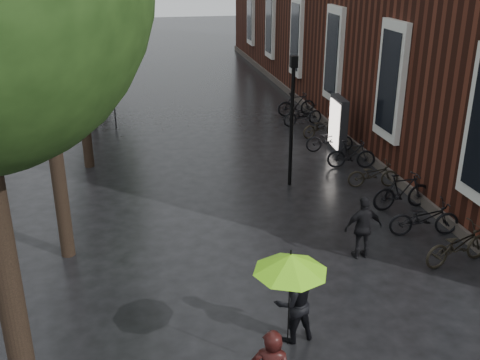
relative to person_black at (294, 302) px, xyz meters
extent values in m
cube|color=silver|center=(5.23, 7.52, 2.21)|extent=(0.25, 1.60, 3.60)
cube|color=black|center=(5.13, 7.52, 2.21)|extent=(0.10, 1.20, 3.00)
cube|color=silver|center=(5.23, 12.52, 2.21)|extent=(0.25, 1.60, 3.60)
cube|color=black|center=(5.13, 12.52, 2.21)|extent=(0.10, 1.20, 3.00)
cube|color=silver|center=(5.23, 17.52, 2.21)|extent=(0.25, 1.60, 3.60)
cube|color=black|center=(5.13, 17.52, 2.21)|extent=(0.10, 1.20, 3.00)
cube|color=silver|center=(5.23, 22.52, 2.21)|extent=(0.25, 1.60, 3.60)
cube|color=black|center=(5.13, 22.52, 2.21)|extent=(0.10, 1.20, 3.00)
cube|color=silver|center=(5.23, 27.52, 2.21)|extent=(0.25, 1.60, 3.60)
cube|color=black|center=(5.13, 27.52, 2.21)|extent=(0.10, 1.20, 3.00)
cube|color=#3F3833|center=(5.38, 16.52, -0.64)|extent=(0.40, 33.00, 0.30)
cylinder|color=black|center=(-4.22, -1.98, 1.55)|extent=(0.32, 0.32, 4.68)
cylinder|color=black|center=(-4.32, 4.02, 1.47)|extent=(0.32, 0.32, 4.51)
cylinder|color=black|center=(-4.12, 10.02, 1.69)|extent=(0.32, 0.32, 4.95)
cylinder|color=black|center=(-4.27, 16.02, 1.41)|extent=(0.32, 0.32, 4.40)
cylinder|color=black|center=(-4.17, 22.02, 1.60)|extent=(0.32, 0.32, 4.79)
cylinder|color=black|center=(-4.22, 28.02, 1.49)|extent=(0.32, 0.32, 4.57)
imported|color=black|center=(0.00, 0.00, 0.00)|extent=(0.87, 0.73, 1.58)
cylinder|color=black|center=(-0.36, -0.87, 0.58)|extent=(0.02, 0.02, 1.54)
cone|color=#83F019|center=(-0.36, -0.87, 1.35)|extent=(1.21, 1.21, 0.31)
cylinder|color=black|center=(-0.36, -0.87, 1.55)|extent=(0.02, 0.02, 0.08)
imported|color=black|center=(2.41, 2.57, -0.02)|extent=(0.90, 0.38, 1.53)
imported|color=black|center=(4.43, 1.88, -0.32)|extent=(1.88, 0.99, 0.94)
imported|color=black|center=(4.38, 3.32, -0.32)|extent=(1.84, 0.84, 0.93)
imported|color=black|center=(4.54, 4.88, -0.26)|extent=(1.78, 0.62, 1.05)
imported|color=black|center=(4.42, 6.52, -0.38)|extent=(1.60, 0.74, 0.81)
imported|color=black|center=(4.38, 8.18, -0.31)|extent=(1.64, 0.75, 0.95)
imported|color=black|center=(4.24, 9.90, -0.34)|extent=(1.76, 0.79, 0.90)
imported|color=black|center=(4.50, 11.58, -0.37)|extent=(1.67, 0.91, 0.83)
imported|color=black|center=(4.28, 13.27, -0.33)|extent=(1.83, 0.94, 0.92)
imported|color=black|center=(4.46, 14.75, -0.27)|extent=(1.73, 0.57, 1.03)
cube|color=black|center=(4.50, 9.82, 0.20)|extent=(0.27, 1.31, 1.98)
cube|color=white|center=(4.35, 9.82, 0.25)|extent=(0.04, 1.10, 1.63)
cylinder|color=black|center=(1.99, 7.18, 1.05)|extent=(0.11, 0.11, 3.67)
cube|color=black|center=(1.99, 7.18, 2.98)|extent=(0.20, 0.20, 0.32)
sphere|color=#FFE5B2|center=(1.99, 7.18, 2.98)|extent=(0.17, 0.17, 0.17)
cylinder|color=#262628|center=(-3.28, 14.43, 0.42)|extent=(0.06, 0.06, 2.42)
cylinder|color=#0C0F89|center=(-3.18, 14.43, 1.63)|extent=(0.03, 0.48, 0.48)
camera|label=1|loc=(-2.62, -8.17, 5.82)|focal=42.00mm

